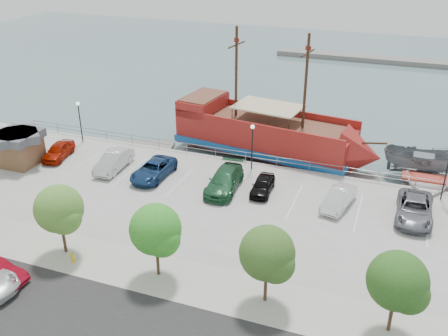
% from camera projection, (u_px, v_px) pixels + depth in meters
% --- Properties ---
extents(ground, '(160.00, 160.00, 0.00)m').
position_uv_depth(ground, '(227.00, 213.00, 40.18)').
color(ground, '#466166').
extents(sidewalk, '(100.00, 4.00, 0.05)m').
position_uv_depth(sidewalk, '(173.00, 278.00, 31.32)').
color(sidewalk, '#A8A191').
rests_on(sidewalk, land_slab).
extents(seawall_railing, '(50.00, 0.06, 1.00)m').
position_uv_depth(seawall_railing, '(256.00, 158.00, 46.08)').
color(seawall_railing, slate).
rests_on(seawall_railing, land_slab).
extents(far_shore, '(40.00, 3.00, 0.80)m').
position_uv_depth(far_shore, '(395.00, 61.00, 83.22)').
color(far_shore, slate).
rests_on(far_shore, ground).
extents(pirate_ship, '(20.86, 8.37, 13.00)m').
position_uv_depth(pirate_ship, '(279.00, 137.00, 48.84)').
color(pirate_ship, maroon).
rests_on(pirate_ship, ground).
extents(patrol_boat, '(7.09, 2.92, 2.70)m').
position_uv_depth(patrol_boat, '(422.00, 164.00, 45.30)').
color(patrol_boat, slate).
rests_on(patrol_boat, ground).
extents(speedboat, '(5.63, 7.76, 1.58)m').
position_uv_depth(speedboat, '(426.00, 182.00, 43.45)').
color(speedboat, white).
rests_on(speedboat, ground).
extents(dock_west, '(7.51, 3.77, 0.41)m').
position_uv_depth(dock_west, '(139.00, 146.00, 51.92)').
color(dock_west, slate).
rests_on(dock_west, ground).
extents(dock_mid, '(7.19, 3.45, 0.40)m').
position_uv_depth(dock_mid, '(342.00, 178.00, 45.43)').
color(dock_mid, slate).
rests_on(dock_mid, ground).
extents(shed, '(3.79, 3.79, 3.07)m').
position_uv_depth(shed, '(18.00, 147.00, 45.59)').
color(shed, brown).
rests_on(shed, land_slab).
extents(fire_hydrant, '(0.26, 0.26, 0.75)m').
position_uv_depth(fire_hydrant, '(73.00, 257.00, 32.59)').
color(fire_hydrant, gold).
rests_on(fire_hydrant, sidewalk).
extents(lamp_post_left, '(0.36, 0.36, 4.28)m').
position_uv_depth(lamp_post_left, '(79.00, 115.00, 49.51)').
color(lamp_post_left, black).
rests_on(lamp_post_left, land_slab).
extents(lamp_post_mid, '(0.36, 0.36, 4.28)m').
position_uv_depth(lamp_post_mid, '(252.00, 139.00, 43.92)').
color(lamp_post_mid, black).
rests_on(lamp_post_mid, land_slab).
extents(lamp_post_right, '(0.36, 0.36, 4.28)m').
position_uv_depth(lamp_post_right, '(448.00, 167.00, 38.95)').
color(lamp_post_right, black).
rests_on(lamp_post_right, land_slab).
extents(tree_c, '(3.30, 3.20, 5.00)m').
position_uv_depth(tree_c, '(60.00, 211.00, 32.24)').
color(tree_c, '#473321').
rests_on(tree_c, sidewalk).
extents(tree_d, '(3.30, 3.20, 5.00)m').
position_uv_depth(tree_d, '(157.00, 232.00, 30.07)').
color(tree_d, '#473321').
rests_on(tree_d, sidewalk).
extents(tree_e, '(3.30, 3.20, 5.00)m').
position_uv_depth(tree_e, '(269.00, 256.00, 27.90)').
color(tree_e, '#473321').
rests_on(tree_e, sidewalk).
extents(tree_f, '(3.30, 3.20, 5.00)m').
position_uv_depth(tree_f, '(400.00, 284.00, 25.72)').
color(tree_f, '#473321').
rests_on(tree_f, sidewalk).
extents(parked_car_a, '(2.45, 4.53, 1.46)m').
position_uv_depth(parked_car_a, '(58.00, 151.00, 47.07)').
color(parked_car_a, '#9B1603').
rests_on(parked_car_a, land_slab).
extents(parked_car_b, '(1.92, 4.97, 1.61)m').
position_uv_depth(parked_car_b, '(114.00, 161.00, 44.83)').
color(parked_car_b, silver).
rests_on(parked_car_b, land_slab).
extents(parked_car_c, '(2.62, 5.33, 1.46)m').
position_uv_depth(parked_car_c, '(154.00, 170.00, 43.46)').
color(parked_car_c, navy).
rests_on(parked_car_c, land_slab).
extents(parked_car_d, '(2.67, 5.84, 1.66)m').
position_uv_depth(parked_car_d, '(224.00, 181.00, 41.39)').
color(parked_car_d, '#205531').
rests_on(parked_car_d, land_slab).
extents(parked_car_e, '(1.80, 3.99, 1.33)m').
position_uv_depth(parked_car_e, '(263.00, 185.00, 41.01)').
color(parked_car_e, black).
rests_on(parked_car_e, land_slab).
extents(parked_car_f, '(2.41, 4.68, 1.47)m').
position_uv_depth(parked_car_f, '(339.00, 198.00, 38.89)').
color(parked_car_f, silver).
rests_on(parked_car_f, land_slab).
extents(parked_car_g, '(2.63, 5.67, 1.57)m').
position_uv_depth(parked_car_g, '(414.00, 209.00, 37.34)').
color(parked_car_g, slate).
rests_on(parked_car_g, land_slab).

